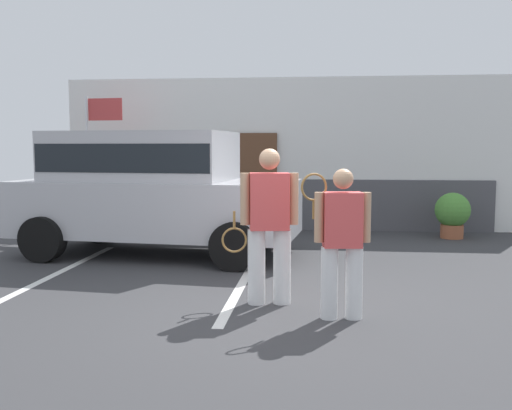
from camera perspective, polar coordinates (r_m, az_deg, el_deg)
ground_plane at (r=6.47m, az=1.33°, el=-10.39°), size 40.00×40.00×0.00m
parking_stripe_0 at (r=8.71m, az=-19.19°, el=-6.47°), size 0.12×4.40×0.01m
parking_stripe_1 at (r=7.96m, az=-1.12°, el=-7.29°), size 0.12×4.40×0.01m
house_frontage at (r=12.71m, az=3.73°, el=4.60°), size 10.07×0.40×3.29m
parked_suv at (r=9.75m, az=-10.31°, el=1.81°), size 4.77×2.54×2.05m
tennis_player_man at (r=6.57m, az=1.28°, el=-1.92°), size 0.92×0.34×1.78m
tennis_player_woman at (r=6.07m, az=8.47°, el=-3.52°), size 0.73×0.28×1.58m
potted_plant_by_porch at (r=12.02m, az=18.84°, el=-0.75°), size 0.69×0.69×0.91m
flag_pole at (r=12.43m, az=-15.51°, el=6.38°), size 0.80×0.10×2.84m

